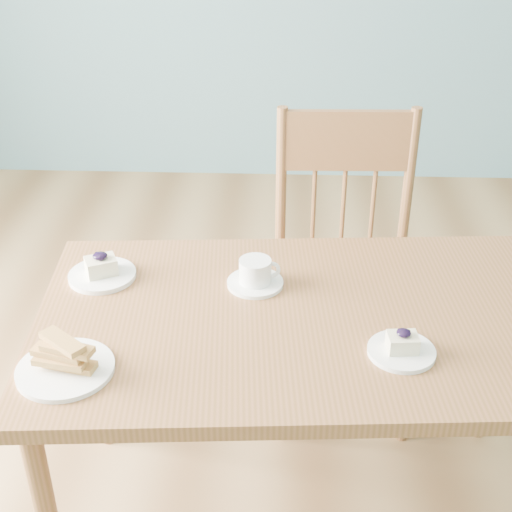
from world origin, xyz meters
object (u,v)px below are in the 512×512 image
(dining_chair, at_px, (345,269))
(biscotti_plate, at_px, (64,362))
(cheesecake_plate_near, at_px, (402,348))
(coffee_cup, at_px, (256,274))
(dining_table, at_px, (311,338))
(cheesecake_plate_far, at_px, (102,271))

(dining_chair, distance_m, biscotti_plate, 1.05)
(cheesecake_plate_near, height_order, coffee_cup, coffee_cup)
(dining_table, xyz_separation_m, cheesecake_plate_near, (0.19, -0.15, 0.09))
(cheesecake_plate_near, xyz_separation_m, coffee_cup, (-0.33, 0.27, 0.01))
(dining_table, height_order, cheesecake_plate_near, cheesecake_plate_near)
(coffee_cup, bearing_deg, cheesecake_plate_near, -47.76)
(dining_chair, xyz_separation_m, cheesecake_plate_near, (0.07, -0.70, 0.22))
(cheesecake_plate_near, bearing_deg, dining_table, 143.06)
(dining_chair, bearing_deg, coffee_cup, -123.82)
(cheesecake_plate_near, distance_m, cheesecake_plate_far, 0.79)
(biscotti_plate, bearing_deg, cheesecake_plate_far, 91.29)
(dining_chair, relative_size, cheesecake_plate_far, 5.69)
(dining_table, xyz_separation_m, coffee_cup, (-0.14, 0.13, 0.10))
(dining_chair, height_order, cheesecake_plate_far, dining_chair)
(cheesecake_plate_far, distance_m, biscotti_plate, 0.38)
(dining_table, relative_size, cheesecake_plate_near, 9.12)
(cheesecake_plate_far, relative_size, biscotti_plate, 0.83)
(dining_chair, bearing_deg, dining_table, -104.64)
(biscotti_plate, bearing_deg, dining_chair, 50.17)
(dining_chair, distance_m, cheesecake_plate_near, 0.73)
(dining_table, bearing_deg, dining_chair, 73.15)
(dining_chair, xyz_separation_m, biscotti_plate, (-0.66, -0.79, 0.23))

